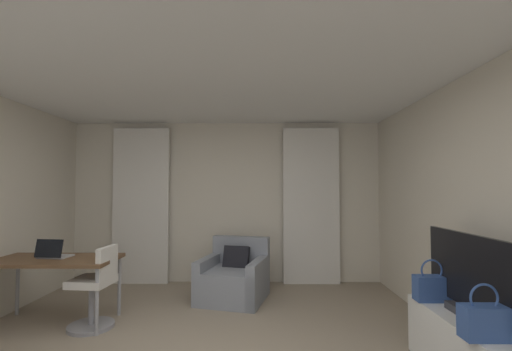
# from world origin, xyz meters

# --- Properties ---
(wall_window) EXTENTS (5.12, 0.06, 2.60)m
(wall_window) POSITION_xyz_m (0.00, 3.03, 1.30)
(wall_window) COLOR beige
(wall_window) RESTS_ON ground
(ceiling) EXTENTS (5.12, 6.12, 0.06)m
(ceiling) POSITION_xyz_m (0.00, 0.00, 2.63)
(ceiling) COLOR white
(ceiling) RESTS_ON wall_left
(curtain_left_panel) EXTENTS (0.90, 0.06, 2.50)m
(curtain_left_panel) POSITION_xyz_m (-1.38, 2.90, 1.25)
(curtain_left_panel) COLOR silver
(curtain_left_panel) RESTS_ON ground
(curtain_right_panel) EXTENTS (0.90, 0.06, 2.50)m
(curtain_right_panel) POSITION_xyz_m (1.38, 2.90, 1.25)
(curtain_right_panel) COLOR silver
(curtain_right_panel) RESTS_ON ground
(armchair) EXTENTS (1.02, 1.04, 0.81)m
(armchair) POSITION_xyz_m (0.19, 2.14, 0.28)
(armchair) COLOR gray
(armchair) RESTS_ON ground
(desk) EXTENTS (1.33, 0.66, 0.73)m
(desk) POSITION_xyz_m (-1.76, 1.25, 0.67)
(desk) COLOR brown
(desk) RESTS_ON ground
(desk_chair) EXTENTS (0.48, 0.48, 0.88)m
(desk_chair) POSITION_xyz_m (-1.26, 1.16, 0.39)
(desk_chair) COLOR gray
(desk_chair) RESTS_ON ground
(laptop) EXTENTS (0.35, 0.28, 0.22)m
(laptop) POSITION_xyz_m (-1.80, 1.27, 0.78)
(laptop) COLOR #ADADB2
(laptop) RESTS_ON desk
(tv_console) EXTENTS (0.49, 1.15, 0.51)m
(tv_console) POSITION_xyz_m (2.19, 0.13, 0.26)
(tv_console) COLOR white
(tv_console) RESTS_ON ground
(tv_flatscreen) EXTENTS (0.20, 1.08, 0.64)m
(tv_flatscreen) POSITION_xyz_m (2.19, 0.16, 0.82)
(tv_flatscreen) COLOR #333338
(tv_flatscreen) RESTS_ON tv_console
(handbag_primary) EXTENTS (0.30, 0.14, 0.37)m
(handbag_primary) POSITION_xyz_m (2.08, 0.51, 0.63)
(handbag_primary) COLOR #335193
(handbag_primary) RESTS_ON tv_console
(handbag_secondary) EXTENTS (0.30, 0.14, 0.37)m
(handbag_secondary) POSITION_xyz_m (2.03, -0.27, 0.63)
(handbag_secondary) COLOR #335193
(handbag_secondary) RESTS_ON tv_console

